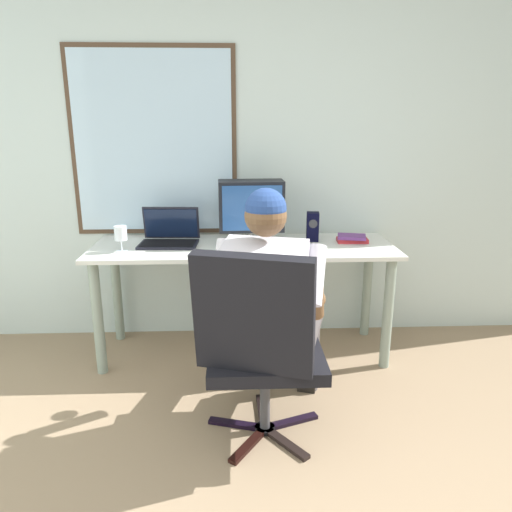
# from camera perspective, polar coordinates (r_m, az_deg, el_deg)

# --- Properties ---
(wall_rear) EXTENTS (5.14, 0.08, 2.59)m
(wall_rear) POSITION_cam_1_polar(r_m,az_deg,el_deg) (3.27, 0.31, 12.54)
(wall_rear) COLOR silver
(wall_rear) RESTS_ON ground
(desk) EXTENTS (1.88, 0.62, 0.73)m
(desk) POSITION_cam_1_polar(r_m,az_deg,el_deg) (3.02, -1.49, -0.76)
(desk) COLOR gray
(desk) RESTS_ON ground
(office_chair) EXTENTS (0.61, 0.65, 0.98)m
(office_chair) POSITION_cam_1_polar(r_m,az_deg,el_deg) (2.15, 0.46, -10.03)
(office_chair) COLOR black
(office_chair) RESTS_ON ground
(person_seated) EXTENTS (0.64, 0.83, 1.20)m
(person_seated) POSITION_cam_1_polar(r_m,az_deg,el_deg) (2.36, 1.75, -5.47)
(person_seated) COLOR #4B4545
(person_seated) RESTS_ON ground
(crt_monitor) EXTENTS (0.41, 0.23, 0.40)m
(crt_monitor) POSITION_cam_1_polar(r_m,az_deg,el_deg) (2.99, -0.59, 5.81)
(crt_monitor) COLOR beige
(crt_monitor) RESTS_ON desk
(laptop) EXTENTS (0.37, 0.28, 0.22)m
(laptop) POSITION_cam_1_polar(r_m,az_deg,el_deg) (3.07, -10.26, 2.57)
(laptop) COLOR black
(laptop) RESTS_ON desk
(wine_glass) EXTENTS (0.07, 0.07, 0.16)m
(wine_glass) POSITION_cam_1_polar(r_m,az_deg,el_deg) (2.93, -15.84, 2.45)
(wine_glass) COLOR silver
(wine_glass) RESTS_ON desk
(desk_speaker) EXTENTS (0.08, 0.09, 0.19)m
(desk_speaker) POSITION_cam_1_polar(r_m,az_deg,el_deg) (3.10, 6.77, 3.49)
(desk_speaker) COLOR black
(desk_speaker) RESTS_ON desk
(book_stack) EXTENTS (0.20, 0.16, 0.05)m
(book_stack) POSITION_cam_1_polar(r_m,az_deg,el_deg) (3.13, 11.39, 2.05)
(book_stack) COLOR #B3262E
(book_stack) RESTS_ON desk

